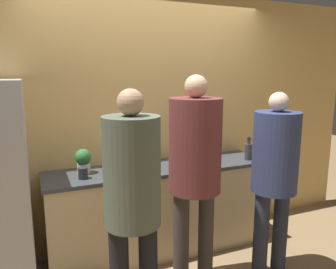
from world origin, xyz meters
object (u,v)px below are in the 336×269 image
utensil_crock (152,155)px  bottle_green (211,158)px  bottle_red (187,159)px  cup_black (83,173)px  potted_plant (83,160)px  person_center (195,161)px  bottle_dark (248,151)px  fruit_bowl (137,166)px  person_left (132,193)px  person_right (275,167)px

utensil_crock → bottle_green: size_ratio=1.49×
utensil_crock → bottle_red: 0.43m
utensil_crock → cup_black: 0.81m
bottle_red → potted_plant: 0.96m
bottle_red → potted_plant: (-0.93, 0.23, 0.03)m
person_center → bottle_green: person_center is taller
person_center → bottle_red: bearing=71.4°
bottle_red → bottle_dark: bottle_red is taller
bottle_green → fruit_bowl: bearing=174.2°
bottle_dark → bottle_green: (-0.46, -0.01, -0.03)m
person_left → potted_plant: person_left is taller
person_right → utensil_crock: person_right is taller
fruit_bowl → bottle_green: 0.75m
person_left → bottle_red: person_left is taller
person_center → fruit_bowl: (-0.30, 0.58, -0.17)m
bottle_dark → person_right: bearing=-107.1°
person_center → bottle_green: size_ratio=11.17×
person_right → bottle_red: bearing=133.1°
bottle_green → cup_black: 1.25m
person_left → person_right: (1.32, 0.19, -0.03)m
person_left → bottle_green: (1.05, 0.81, -0.08)m
bottle_red → bottle_dark: bearing=3.2°
bottle_green → potted_plant: size_ratio=0.70×
fruit_bowl → bottle_red: size_ratio=1.30×
utensil_crock → bottle_dark: bearing=-18.9°
person_left → person_center: person_center is taller
bottle_green → cup_black: bottle_green is taller
bottle_red → bottle_green: bearing=5.8°
utensil_crock → bottle_red: size_ratio=0.96×
utensil_crock → cup_black: utensil_crock is taller
person_right → cup_black: (-1.52, 0.66, -0.06)m
bottle_green → potted_plant: (-1.22, 0.20, 0.06)m
bottle_green → cup_black: size_ratio=1.61×
utensil_crock → bottle_dark: 1.02m
bottle_green → potted_plant: 1.23m
person_center → cup_black: bearing=145.6°
potted_plant → cup_black: bearing=-100.8°
person_center → bottle_green: bearing=49.0°
person_left → bottle_dark: 1.73m
bottle_dark → potted_plant: (-1.68, 0.19, 0.03)m
fruit_bowl → utensil_crock: (0.25, 0.27, 0.02)m
cup_black → bottle_green: bearing=-1.9°
bottle_dark → potted_plant: size_ratio=1.06×
person_center → bottle_dark: bearing=29.9°
utensil_crock → bottle_dark: (0.96, -0.33, 0.03)m
fruit_bowl → cup_black: size_ratio=3.25×
fruit_bowl → bottle_dark: bottle_dark is taller
bottle_dark → bottle_red: bearing=-176.8°
utensil_crock → bottle_red: (0.22, -0.37, 0.03)m
bottle_dark → bottle_green: bottle_dark is taller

